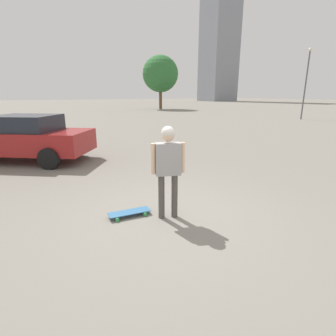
# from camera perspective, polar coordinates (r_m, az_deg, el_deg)

# --- Properties ---
(ground_plane) EXTENTS (220.00, 220.00, 0.00)m
(ground_plane) POSITION_cam_1_polar(r_m,az_deg,el_deg) (4.82, -0.00, -10.60)
(ground_plane) COLOR gray
(person) EXTENTS (0.55, 0.33, 1.64)m
(person) POSITION_cam_1_polar(r_m,az_deg,el_deg) (4.46, -0.00, 1.49)
(person) COLOR #4C4742
(person) RESTS_ON ground_plane
(skateboard) EXTENTS (0.77, 0.34, 0.08)m
(skateboard) POSITION_cam_1_polar(r_m,az_deg,el_deg) (4.88, -8.39, -9.55)
(skateboard) COLOR #336693
(skateboard) RESTS_ON ground_plane
(car_parked_near) EXTENTS (4.42, 3.84, 1.50)m
(car_parked_near) POSITION_cam_1_polar(r_m,az_deg,el_deg) (9.78, -28.65, 5.80)
(car_parked_near) COLOR maroon
(car_parked_near) RESTS_ON ground_plane
(building_block_distant) EXTENTS (9.08, 9.12, 41.32)m
(building_block_distant) POSITION_cam_1_polar(r_m,az_deg,el_deg) (91.15, 11.23, 27.23)
(building_block_distant) COLOR gray
(building_block_distant) RESTS_ON ground_plane
(tree_distant) EXTENTS (5.11, 5.11, 7.50)m
(tree_distant) POSITION_cam_1_polar(r_m,az_deg,el_deg) (39.85, -1.68, 19.78)
(tree_distant) COLOR brown
(tree_distant) RESTS_ON ground_plane
(lamp_post) EXTENTS (0.28, 0.28, 5.84)m
(lamp_post) POSITION_cam_1_polar(r_m,az_deg,el_deg) (26.33, 27.89, 16.81)
(lamp_post) COLOR #59595E
(lamp_post) RESTS_ON ground_plane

